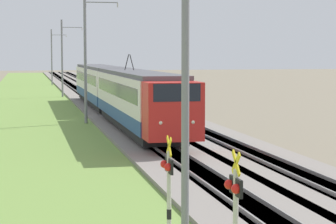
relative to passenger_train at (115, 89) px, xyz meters
name	(u,v)px	position (x,y,z in m)	size (l,w,h in m)	color
ballast_main	(100,106)	(11.07, 0.00, -2.28)	(240.00, 4.40, 0.30)	gray
ballast_adjacent	(139,106)	(11.07, -3.87, -2.28)	(240.00, 4.40, 0.30)	gray
track_main	(100,106)	(11.07, 0.00, -2.27)	(240.00, 1.57, 0.45)	#4C4238
track_adjacent	(139,106)	(11.07, -3.87, -2.27)	(240.00, 1.57, 0.45)	#4C4238
grass_verge	(35,108)	(11.07, 6.16, -2.37)	(240.00, 10.64, 0.12)	olive
passenger_train	(115,89)	(0.00, 0.00, 0.00)	(43.11, 2.89, 5.17)	red
crossing_signal_near	(235,215)	(-39.63, 2.98, -0.43)	(0.70, 0.23, 3.29)	beige
crossing_signal_aux	(168,187)	(-36.44, 3.63, -0.49)	(0.70, 0.23, 3.20)	beige
catenary_mast_near	(187,58)	(-34.29, 2.63, 2.65)	(0.22, 2.56, 9.87)	slate
catenary_mast_mid	(86,56)	(-3.76, 2.63, 2.64)	(0.22, 2.56, 9.85)	slate
catenary_mast_far	(63,58)	(26.77, 2.63, 2.34)	(0.22, 2.56, 9.25)	slate
catenary_mast_distant	(52,57)	(57.30, 2.63, 2.33)	(0.22, 2.56, 9.23)	slate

